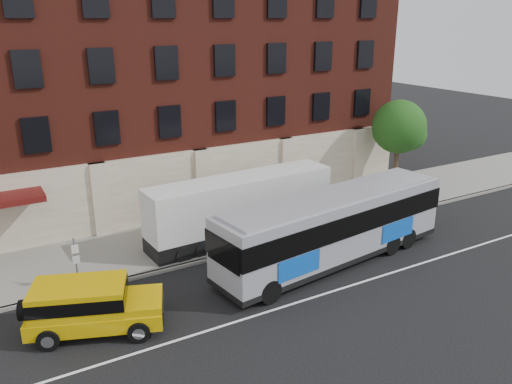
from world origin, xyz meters
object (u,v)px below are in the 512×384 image
sign_pole (76,261)px  shipping_container (241,209)px  yellow_suv (89,304)px  city_bus (334,225)px  street_tree (399,129)px

sign_pole → shipping_container: 9.07m
yellow_suv → shipping_container: (9.20, 4.87, 0.58)m
city_bus → shipping_container: size_ratio=1.24×
city_bus → street_tree: bearing=32.1°
street_tree → yellow_suv: street_tree is taller
sign_pole → shipping_container: size_ratio=0.24×
street_tree → yellow_suv: (-22.29, -6.75, -3.25)m
street_tree → yellow_suv: bearing=-163.1°
yellow_suv → shipping_container: shipping_container is taller
city_bus → shipping_container: 5.37m
street_tree → sign_pole: bearing=-171.4°
sign_pole → city_bus: city_bus is taller
sign_pole → city_bus: bearing=-15.8°
street_tree → yellow_suv: size_ratio=1.15×
shipping_container → yellow_suv: bearing=-152.1°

